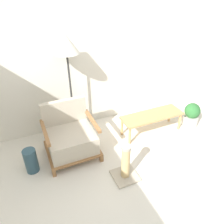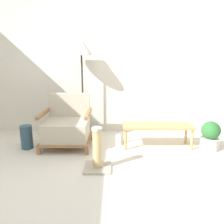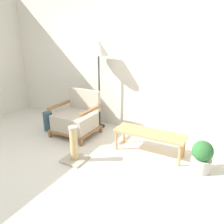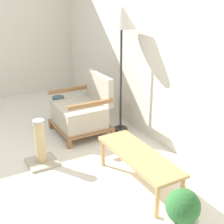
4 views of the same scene
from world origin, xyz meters
name	(u,v)px [view 1 (image 1 of 4)]	position (x,y,z in m)	size (l,w,h in m)	color
ground_plane	(135,208)	(0.00, 0.00, 0.00)	(14.00, 14.00, 0.00)	silver
wall_back	(78,53)	(0.00, 2.05, 1.35)	(8.00, 0.06, 2.70)	silver
armchair	(71,138)	(-0.44, 1.26, 0.32)	(0.77, 0.69, 0.83)	olive
floor_lamp	(66,48)	(-0.24, 1.78, 1.53)	(0.39, 0.39, 1.73)	#2D2D2D
coffee_table	(152,117)	(1.02, 1.24, 0.32)	(1.11, 0.37, 0.37)	tan
vase	(31,161)	(-1.05, 1.15, 0.19)	(0.18, 0.18, 0.37)	#2D4C5B
potted_plant	(192,115)	(1.82, 1.12, 0.23)	(0.28, 0.28, 0.45)	beige
scratching_post	(125,166)	(0.11, 0.49, 0.21)	(0.34, 0.34, 0.56)	#B2A893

